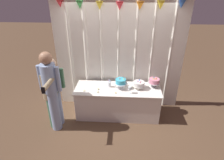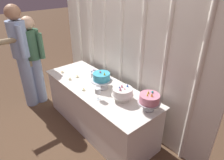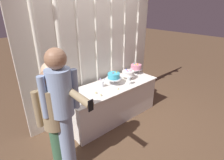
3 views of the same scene
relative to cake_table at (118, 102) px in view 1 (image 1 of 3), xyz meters
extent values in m
plane|color=brown|center=(0.00, -0.10, -0.36)|extent=(24.00, 24.00, 0.00)
cube|color=white|center=(0.00, 0.48, 1.08)|extent=(3.00, 0.04, 2.88)
cylinder|color=white|center=(-1.14, 0.45, 1.08)|extent=(0.07, 0.07, 2.88)
cylinder|color=white|center=(-0.77, 0.45, 1.08)|extent=(0.09, 0.09, 2.88)
cylinder|color=white|center=(-0.41, 0.45, 1.08)|extent=(0.06, 0.06, 2.88)
cylinder|color=white|center=(-0.01, 0.45, 1.08)|extent=(0.06, 0.06, 2.88)
cylinder|color=white|center=(0.38, 0.45, 1.08)|extent=(0.06, 0.06, 2.88)
cylinder|color=white|center=(0.75, 0.45, 1.08)|extent=(0.05, 0.05, 2.88)
cylinder|color=white|center=(1.18, 0.45, 1.08)|extent=(0.05, 0.05, 2.88)
cone|color=#DB333D|center=(-1.24, 0.42, 2.12)|extent=(0.16, 0.16, 0.17)
cone|color=green|center=(-0.83, 0.42, 2.09)|extent=(0.16, 0.16, 0.17)
cone|color=yellow|center=(-0.41, 0.42, 2.08)|extent=(0.16, 0.16, 0.17)
cone|color=#DB333D|center=(0.00, 0.42, 2.07)|extent=(0.16, 0.16, 0.17)
cone|color=orange|center=(0.41, 0.42, 2.08)|extent=(0.16, 0.16, 0.17)
cone|color=yellow|center=(0.83, 0.42, 2.09)|extent=(0.16, 0.16, 0.17)
cone|color=blue|center=(1.24, 0.42, 2.12)|extent=(0.16, 0.16, 0.17)
cube|color=white|center=(0.00, 0.00, -0.01)|extent=(1.90, 0.66, 0.71)
cube|color=white|center=(0.00, 0.00, 0.35)|extent=(1.95, 0.71, 0.01)
cylinder|color=silver|center=(0.06, 0.02, 0.37)|extent=(0.18, 0.18, 0.01)
cylinder|color=silver|center=(0.06, 0.02, 0.42)|extent=(0.02, 0.02, 0.10)
cylinder|color=silver|center=(0.06, 0.02, 0.48)|extent=(0.31, 0.31, 0.01)
cylinder|color=#3DB2D1|center=(0.06, 0.02, 0.54)|extent=(0.23, 0.23, 0.10)
cone|color=yellow|center=(0.13, 0.02, 0.61)|extent=(0.03, 0.03, 0.04)
sphere|color=#DB333D|center=(0.04, 0.02, 0.60)|extent=(0.02, 0.02, 0.02)
cylinder|color=silver|center=(0.47, 0.03, 0.37)|extent=(0.18, 0.18, 0.01)
cylinder|color=silver|center=(0.47, 0.03, 0.40)|extent=(0.03, 0.03, 0.06)
cylinder|color=silver|center=(0.47, 0.03, 0.43)|extent=(0.28, 0.28, 0.01)
cylinder|color=white|center=(0.47, 0.03, 0.48)|extent=(0.25, 0.25, 0.09)
cone|color=pink|center=(0.52, 0.03, 0.54)|extent=(0.02, 0.02, 0.03)
cone|color=blue|center=(0.49, 0.11, 0.55)|extent=(0.03, 0.03, 0.04)
cone|color=pink|center=(0.45, 0.04, 0.55)|extent=(0.03, 0.03, 0.05)
cone|color=blue|center=(0.45, 0.01, 0.54)|extent=(0.02, 0.02, 0.03)
cone|color=pink|center=(0.49, -0.02, 0.55)|extent=(0.03, 0.03, 0.05)
cylinder|color=#B2B2B7|center=(0.83, 0.13, 0.37)|extent=(0.13, 0.13, 0.01)
cylinder|color=#B2B2B7|center=(0.83, 0.13, 0.41)|extent=(0.02, 0.02, 0.09)
cylinder|color=#B2B2B7|center=(0.83, 0.13, 0.46)|extent=(0.27, 0.27, 0.01)
cylinder|color=pink|center=(0.83, 0.13, 0.52)|extent=(0.23, 0.23, 0.10)
cone|color=orange|center=(0.86, 0.12, 0.59)|extent=(0.03, 0.03, 0.04)
sphere|color=#2DB2B7|center=(0.82, 0.18, 0.58)|extent=(0.03, 0.03, 0.03)
cone|color=yellow|center=(0.80, 0.13, 0.58)|extent=(0.02, 0.02, 0.04)
cone|color=yellow|center=(0.82, 0.09, 0.58)|extent=(0.02, 0.02, 0.03)
cylinder|color=silver|center=(0.27, -0.20, 0.36)|extent=(0.06, 0.06, 0.00)
cylinder|color=silver|center=(0.27, -0.20, 0.41)|extent=(0.01, 0.01, 0.09)
cylinder|color=silver|center=(0.27, -0.20, 0.49)|extent=(0.08, 0.08, 0.07)
cylinder|color=silver|center=(-0.20, 0.06, 0.42)|extent=(0.07, 0.07, 0.12)
sphere|color=silver|center=(-0.17, 0.02, 0.53)|extent=(0.03, 0.03, 0.03)
sphere|color=silver|center=(-0.20, 0.10, 0.51)|extent=(0.03, 0.03, 0.03)
sphere|color=#CC9EC6|center=(-0.22, 0.09, 0.51)|extent=(0.03, 0.03, 0.03)
cylinder|color=beige|center=(-0.74, -0.17, 0.37)|extent=(0.05, 0.05, 0.01)
sphere|color=#F9CC4C|center=(-0.74, -0.17, 0.38)|extent=(0.01, 0.01, 0.01)
cylinder|color=beige|center=(-0.44, -0.07, 0.37)|extent=(0.05, 0.05, 0.02)
sphere|color=#F9CC4C|center=(-0.44, -0.07, 0.39)|extent=(0.01, 0.01, 0.01)
cylinder|color=beige|center=(-0.43, -0.20, 0.37)|extent=(0.04, 0.04, 0.02)
sphere|color=#F9CC4C|center=(-0.43, -0.20, 0.39)|extent=(0.01, 0.01, 0.01)
cylinder|color=beige|center=(-0.04, -0.21, 0.37)|extent=(0.05, 0.05, 0.02)
sphere|color=#F9CC4C|center=(-0.04, -0.21, 0.39)|extent=(0.01, 0.01, 0.01)
cylinder|color=#93ADD6|center=(-1.31, -0.39, 0.07)|extent=(0.29, 0.29, 0.86)
cylinder|color=#3D6B4C|center=(-1.31, -0.39, 0.74)|extent=(0.40, 0.40, 0.48)
sphere|color=beige|center=(-1.31, -0.39, 1.09)|extent=(0.22, 0.22, 0.22)
cube|color=#334284|center=(-1.31, -0.52, 0.77)|extent=(0.03, 0.03, 0.31)
cylinder|color=#3D6B4C|center=(-1.47, -0.49, 0.73)|extent=(0.08, 0.08, 0.43)
cylinder|color=#3D6B4C|center=(-1.15, -0.29, 0.73)|extent=(0.08, 0.08, 0.43)
cylinder|color=#93ADD6|center=(-1.30, -0.57, 0.11)|extent=(0.23, 0.23, 0.94)
cylinder|color=#93ADD6|center=(-1.30, -0.57, 0.87)|extent=(0.32, 0.32, 0.58)
sphere|color=#A37556|center=(-1.30, -0.57, 1.28)|extent=(0.24, 0.24, 0.24)
cube|color=#232328|center=(-1.30, -0.70, 0.90)|extent=(0.04, 0.01, 0.37)
cylinder|color=#93ADD6|center=(-1.49, -0.55, 0.86)|extent=(0.08, 0.08, 0.51)
cylinder|color=#93ADD6|center=(-1.12, -0.60, 0.86)|extent=(0.08, 0.08, 0.51)
cylinder|color=#3D6B4C|center=(-1.38, -0.50, 0.02)|extent=(0.29, 0.29, 0.75)
cylinder|color=#9E8966|center=(-1.38, -0.50, 0.66)|extent=(0.40, 0.40, 0.54)
sphere|color=#A37556|center=(-1.38, -0.50, 1.04)|extent=(0.22, 0.22, 0.22)
cube|color=#664C84|center=(-1.38, -0.63, 0.69)|extent=(0.03, 0.03, 0.34)
cylinder|color=#9E8966|center=(-1.53, -0.40, 0.65)|extent=(0.08, 0.08, 0.47)
cylinder|color=#9E8966|center=(-1.22, -0.83, 0.89)|extent=(0.08, 0.47, 0.08)
cube|color=black|center=(-1.22, -1.07, 0.89)|extent=(0.06, 0.02, 0.12)
camera|label=1|loc=(0.10, -3.66, 2.46)|focal=29.67mm
camera|label=2|loc=(2.02, -1.44, 1.77)|focal=32.01mm
camera|label=3|loc=(-2.05, -2.34, 1.82)|focal=28.38mm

